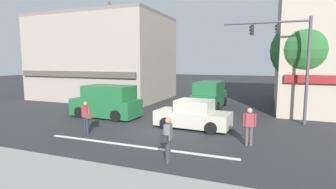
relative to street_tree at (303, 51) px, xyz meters
The scene contains 12 objects.
ground_plane 10.74m from the street_tree, 138.54° to the right, with size 120.00×120.00×0.00m, color #2B2B2D.
lane_marking_stripe 13.15m from the street_tree, 126.33° to the right, with size 9.00×0.24×0.01m, color silver.
building_left_block 17.83m from the street_tree, behind, with size 12.50×8.59×8.09m.
street_tree is the anchor object (origin of this frame).
utility_pole_near_left 14.71m from the street_tree, behind, with size 1.40×0.22×8.59m.
traffic_light_mast 3.04m from the street_tree, 108.15° to the right, with size 4.89×0.30×6.20m.
van_crossing_rightbound 7.22m from the street_tree, behind, with size 2.13×4.65×2.11m.
sedan_waiting_far 9.16m from the street_tree, 134.03° to the right, with size 4.20×2.08×1.58m.
van_parked_curbside 13.50m from the street_tree, 156.04° to the right, with size 4.68×2.19×2.11m.
pedestrian_foreground_with_bag 12.90m from the street_tree, 115.22° to the right, with size 0.29×0.68×1.67m.
pedestrian_mid_crossing 9.24m from the street_tree, 108.45° to the right, with size 0.56×0.29×1.67m.
pedestrian_far_side 14.39m from the street_tree, 139.01° to the right, with size 0.67×0.39×1.67m.
Camera 1 is at (5.36, -13.27, 3.65)m, focal length 28.00 mm.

